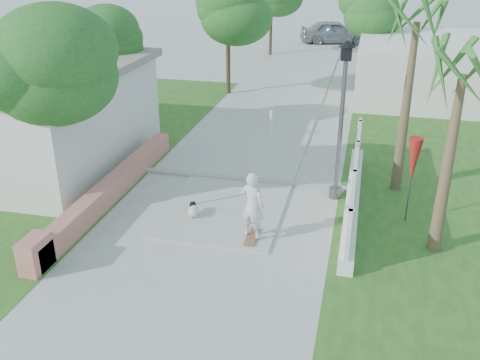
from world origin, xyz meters
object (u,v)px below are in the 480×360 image
(bollard, at_px, (271,124))
(skateboarder, at_px, (227,201))
(street_lamp, at_px, (342,116))
(patio_umbrella, at_px, (413,161))
(dog, at_px, (193,210))
(parked_car, at_px, (335,32))

(bollard, relative_size, skateboarder, 0.52)
(street_lamp, bearing_deg, patio_umbrella, -27.76)
(bollard, height_order, patio_umbrella, patio_umbrella)
(dog, relative_size, parked_car, 0.12)
(skateboarder, height_order, dog, skateboarder)
(street_lamp, bearing_deg, parked_car, 94.41)
(patio_umbrella, bearing_deg, parked_car, 98.29)
(bollard, distance_m, skateboarder, 7.03)
(patio_umbrella, bearing_deg, bollard, 129.91)
(skateboarder, distance_m, dog, 1.24)
(parked_car, bearing_deg, skateboarder, 164.93)
(skateboarder, bearing_deg, street_lamp, -117.74)
(dog, bearing_deg, street_lamp, 7.89)
(bollard, xyz_separation_m, parked_car, (0.73, 21.08, 0.24))
(bollard, height_order, parked_car, parked_car)
(bollard, bearing_deg, dog, -97.47)
(skateboarder, relative_size, parked_car, 0.43)
(dog, bearing_deg, bollard, 59.58)
(parked_car, bearing_deg, bollard, 164.12)
(bollard, relative_size, parked_car, 0.23)
(bollard, relative_size, dog, 1.92)
(street_lamp, distance_m, patio_umbrella, 2.27)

